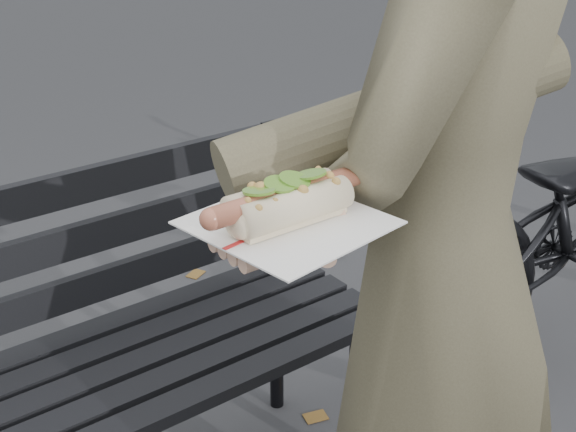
% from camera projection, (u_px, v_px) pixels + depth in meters
% --- Properties ---
extents(park_bench, '(1.50, 0.44, 0.88)m').
position_uv_depth(park_bench, '(49.00, 355.00, 1.73)').
color(park_bench, black).
rests_on(park_bench, ground).
extents(person, '(0.78, 0.66, 1.82)m').
position_uv_depth(person, '(439.00, 269.00, 1.29)').
color(person, brown).
rests_on(person, ground).
extents(held_hotdog, '(0.62, 0.31, 0.20)m').
position_uv_depth(held_hotdog, '(372.00, 137.00, 1.03)').
color(held_hotdog, brown).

